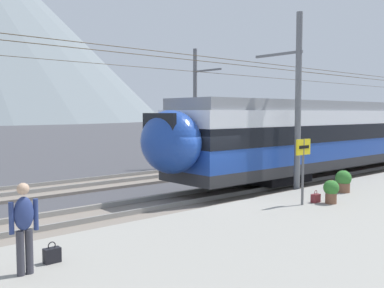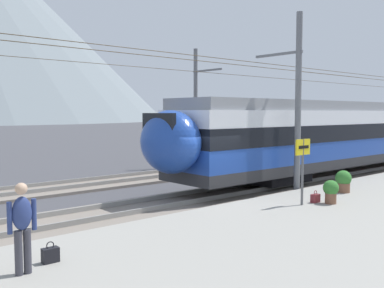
{
  "view_description": "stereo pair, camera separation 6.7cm",
  "coord_description": "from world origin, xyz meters",
  "px_view_note": "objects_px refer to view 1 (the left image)",
  "views": [
    {
      "loc": [
        -10.22,
        -10.95,
        3.31
      ],
      "look_at": [
        1.46,
        2.48,
        2.02
      ],
      "focal_mm": 40.63,
      "sensor_mm": 36.0,
      "label": 1
    },
    {
      "loc": [
        -10.17,
        -11.0,
        3.31
      ],
      "look_at": [
        1.46,
        2.48,
        2.02
      ],
      "focal_mm": 40.63,
      "sensor_mm": 36.0,
      "label": 2
    }
  ],
  "objects_px": {
    "potted_plant_platform_edge": "(331,190)",
    "passenger_walking": "(24,224)",
    "catenary_mast_mid": "(295,101)",
    "platform_sign": "(303,157)",
    "handbag_near_sign": "(316,198)",
    "train_near_platform": "(360,132)",
    "train_far_track": "(382,125)",
    "potted_plant_by_shelter": "(343,180)",
    "handbag_beside_passenger": "(52,255)",
    "catenary_mast_far_side": "(197,105)"
  },
  "relations": [
    {
      "from": "train_near_platform",
      "to": "handbag_beside_passenger",
      "type": "relative_size",
      "value": 66.98
    },
    {
      "from": "catenary_mast_mid",
      "to": "catenary_mast_far_side",
      "type": "bearing_deg",
      "value": 70.97
    },
    {
      "from": "train_far_track",
      "to": "handbag_beside_passenger",
      "type": "xyz_separation_m",
      "value": [
        -34.0,
        -9.56,
        -1.72
      ]
    },
    {
      "from": "passenger_walking",
      "to": "handbag_near_sign",
      "type": "height_order",
      "value": "passenger_walking"
    },
    {
      "from": "passenger_walking",
      "to": "catenary_mast_far_side",
      "type": "bearing_deg",
      "value": 38.71
    },
    {
      "from": "platform_sign",
      "to": "passenger_walking",
      "type": "distance_m",
      "value": 8.94
    },
    {
      "from": "train_near_platform",
      "to": "handbag_near_sign",
      "type": "distance_m",
      "value": 11.41
    },
    {
      "from": "train_near_platform",
      "to": "passenger_walking",
      "type": "distance_m",
      "value": 20.53
    },
    {
      "from": "handbag_beside_passenger",
      "to": "potted_plant_platform_edge",
      "type": "bearing_deg",
      "value": -3.54
    },
    {
      "from": "handbag_near_sign",
      "to": "potted_plant_by_shelter",
      "type": "bearing_deg",
      "value": 8.96
    },
    {
      "from": "platform_sign",
      "to": "handbag_beside_passenger",
      "type": "distance_m",
      "value": 8.4
    },
    {
      "from": "train_near_platform",
      "to": "catenary_mast_mid",
      "type": "xyz_separation_m",
      "value": [
        -8.67,
        -1.82,
        1.55
      ]
    },
    {
      "from": "handbag_near_sign",
      "to": "catenary_mast_mid",
      "type": "bearing_deg",
      "value": 50.23
    },
    {
      "from": "train_near_platform",
      "to": "passenger_walking",
      "type": "relative_size",
      "value": 16.78
    },
    {
      "from": "catenary_mast_far_side",
      "to": "passenger_walking",
      "type": "relative_size",
      "value": 26.88
    },
    {
      "from": "handbag_beside_passenger",
      "to": "catenary_mast_far_side",
      "type": "bearing_deg",
      "value": 39.25
    },
    {
      "from": "train_near_platform",
      "to": "catenary_mast_far_side",
      "type": "height_order",
      "value": "catenary_mast_far_side"
    },
    {
      "from": "passenger_walking",
      "to": "potted_plant_platform_edge",
      "type": "distance_m",
      "value": 9.8
    },
    {
      "from": "catenary_mast_mid",
      "to": "potted_plant_by_shelter",
      "type": "xyz_separation_m",
      "value": [
        0.52,
        -1.85,
        -2.97
      ]
    },
    {
      "from": "catenary_mast_far_side",
      "to": "handbag_beside_passenger",
      "type": "xyz_separation_m",
      "value": [
        -14.01,
        -11.45,
        -3.28
      ]
    },
    {
      "from": "train_near_platform",
      "to": "catenary_mast_mid",
      "type": "bearing_deg",
      "value": -168.12
    },
    {
      "from": "platform_sign",
      "to": "handbag_beside_passenger",
      "type": "height_order",
      "value": "platform_sign"
    },
    {
      "from": "handbag_beside_passenger",
      "to": "train_near_platform",
      "type": "bearing_deg",
      "value": 11.34
    },
    {
      "from": "train_far_track",
      "to": "potted_plant_by_shelter",
      "type": "bearing_deg",
      "value": -157.65
    },
    {
      "from": "catenary_mast_mid",
      "to": "potted_plant_by_shelter",
      "type": "height_order",
      "value": "catenary_mast_mid"
    },
    {
      "from": "catenary_mast_far_side",
      "to": "handbag_beside_passenger",
      "type": "relative_size",
      "value": 107.32
    },
    {
      "from": "train_near_platform",
      "to": "handbag_near_sign",
      "type": "bearing_deg",
      "value": -158.96
    },
    {
      "from": "handbag_near_sign",
      "to": "catenary_mast_far_side",
      "type": "bearing_deg",
      "value": 66.33
    },
    {
      "from": "train_far_track",
      "to": "platform_sign",
      "type": "bearing_deg",
      "value": -159.47
    },
    {
      "from": "platform_sign",
      "to": "handbag_near_sign",
      "type": "relative_size",
      "value": 5.18
    },
    {
      "from": "handbag_beside_passenger",
      "to": "passenger_walking",
      "type": "bearing_deg",
      "value": -155.76
    },
    {
      "from": "potted_plant_by_shelter",
      "to": "handbag_near_sign",
      "type": "bearing_deg",
      "value": -171.04
    },
    {
      "from": "platform_sign",
      "to": "train_near_platform",
      "type": "bearing_deg",
      "value": 19.59
    },
    {
      "from": "passenger_walking",
      "to": "handbag_near_sign",
      "type": "bearing_deg",
      "value": 0.8
    },
    {
      "from": "train_near_platform",
      "to": "catenary_mast_mid",
      "type": "distance_m",
      "value": 9.0
    },
    {
      "from": "passenger_walking",
      "to": "train_far_track",
      "type": "bearing_deg",
      "value": 15.86
    },
    {
      "from": "potted_plant_platform_edge",
      "to": "passenger_walking",
      "type": "bearing_deg",
      "value": 178.33
    },
    {
      "from": "train_near_platform",
      "to": "handbag_beside_passenger",
      "type": "xyz_separation_m",
      "value": [
        -19.45,
        -3.9,
        -1.72
      ]
    },
    {
      "from": "train_far_track",
      "to": "handbag_near_sign",
      "type": "height_order",
      "value": "train_far_track"
    },
    {
      "from": "train_far_track",
      "to": "catenary_mast_mid",
      "type": "bearing_deg",
      "value": -162.14
    },
    {
      "from": "handbag_near_sign",
      "to": "train_far_track",
      "type": "bearing_deg",
      "value": 21.16
    },
    {
      "from": "catenary_mast_mid",
      "to": "platform_sign",
      "type": "bearing_deg",
      "value": -139.23
    },
    {
      "from": "passenger_walking",
      "to": "platform_sign",
      "type": "bearing_deg",
      "value": 1.35
    },
    {
      "from": "potted_plant_platform_edge",
      "to": "potted_plant_by_shelter",
      "type": "bearing_deg",
      "value": 20.36
    },
    {
      "from": "passenger_walking",
      "to": "handbag_beside_passenger",
      "type": "distance_m",
      "value": 1.05
    },
    {
      "from": "train_near_platform",
      "to": "handbag_beside_passenger",
      "type": "bearing_deg",
      "value": -168.66
    },
    {
      "from": "catenary_mast_mid",
      "to": "handbag_beside_passenger",
      "type": "relative_size",
      "value": 107.32
    },
    {
      "from": "handbag_near_sign",
      "to": "train_near_platform",
      "type": "bearing_deg",
      "value": 21.04
    },
    {
      "from": "catenary_mast_mid",
      "to": "potted_plant_platform_edge",
      "type": "relative_size",
      "value": 59.02
    },
    {
      "from": "train_near_platform",
      "to": "catenary_mast_mid",
      "type": "relative_size",
      "value": 0.62
    }
  ]
}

